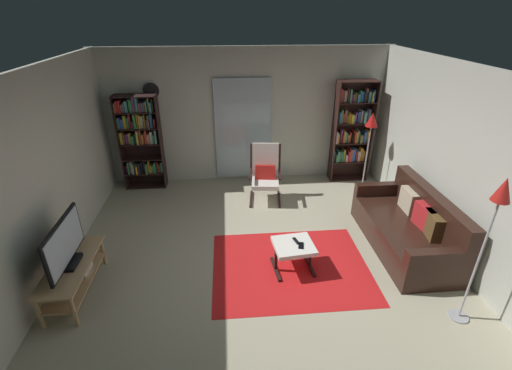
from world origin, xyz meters
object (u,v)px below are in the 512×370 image
at_px(tv_stand, 74,273).
at_px(bookshelf_near_sofa, 352,130).
at_px(leather_sofa, 408,228).
at_px(ottoman, 294,248).
at_px(television, 65,245).
at_px(floor_lamp_by_sofa, 496,212).
at_px(cell_phone, 301,245).
at_px(lounge_armchair, 265,171).
at_px(wall_clock, 151,91).
at_px(tv_remote, 296,241).
at_px(bookshelf_near_tv, 140,137).
at_px(floor_lamp_by_shelf, 371,127).

bearing_deg(tv_stand, bookshelf_near_sofa, 33.70).
height_order(bookshelf_near_sofa, leather_sofa, bookshelf_near_sofa).
distance_m(bookshelf_near_sofa, ottoman, 3.27).
distance_m(television, ottoman, 2.81).
bearing_deg(floor_lamp_by_sofa, cell_phone, 150.14).
relative_size(lounge_armchair, floor_lamp_by_sofa, 0.57).
xyz_separation_m(cell_phone, wall_clock, (-2.27, 2.95, 1.44)).
bearing_deg(ottoman, tv_remote, 54.83).
relative_size(lounge_armchair, ottoman, 1.80).
height_order(bookshelf_near_sofa, wall_clock, bookshelf_near_sofa).
bearing_deg(tv_remote, wall_clock, 110.94).
bearing_deg(ottoman, television, -175.59).
bearing_deg(tv_remote, cell_phone, -82.24).
height_order(leather_sofa, floor_lamp_by_sofa, floor_lamp_by_sofa).
bearing_deg(leather_sofa, lounge_armchair, 138.80).
height_order(television, lounge_armchair, television).
bearing_deg(floor_lamp_by_sofa, bookshelf_near_sofa, 92.10).
xyz_separation_m(bookshelf_near_tv, floor_lamp_by_sofa, (4.23, -3.75, 0.39)).
distance_m(tv_stand, leather_sofa, 4.59).
bearing_deg(television, bookshelf_near_tv, 83.94).
bearing_deg(floor_lamp_by_shelf, floor_lamp_by_sofa, -90.42).
xyz_separation_m(bookshelf_near_tv, lounge_armchair, (2.31, -0.69, -0.49)).
xyz_separation_m(floor_lamp_by_sofa, wall_clock, (-3.95, 3.92, 0.43)).
distance_m(tv_stand, bookshelf_near_sofa, 5.35).
distance_m(floor_lamp_by_sofa, floor_lamp_by_shelf, 3.25).
bearing_deg(cell_phone, ottoman, 163.65).
height_order(leather_sofa, cell_phone, leather_sofa).
height_order(bookshelf_near_sofa, floor_lamp_by_sofa, bookshelf_near_sofa).
height_order(bookshelf_near_tv, leather_sofa, bookshelf_near_tv).
relative_size(bookshelf_near_sofa, wall_clock, 6.93).
height_order(television, floor_lamp_by_sofa, floor_lamp_by_sofa).
bearing_deg(bookshelf_near_tv, bookshelf_near_sofa, 0.09).
bearing_deg(lounge_armchair, television, -139.16).
bearing_deg(floor_lamp_by_shelf, tv_stand, -152.03).
bearing_deg(tv_stand, tv_remote, 5.08).
xyz_separation_m(lounge_armchair, floor_lamp_by_shelf, (1.95, 0.18, 0.73)).
height_order(tv_stand, bookshelf_near_tv, bookshelf_near_tv).
xyz_separation_m(television, lounge_armchair, (2.62, 2.26, -0.19)).
height_order(leather_sofa, wall_clock, wall_clock).
xyz_separation_m(television, cell_phone, (2.86, 0.17, -0.31)).
xyz_separation_m(lounge_armchair, floor_lamp_by_sofa, (1.92, -3.06, 0.88)).
bearing_deg(ottoman, leather_sofa, 11.44).
bearing_deg(tv_remote, bookshelf_near_sofa, 42.42).
height_order(bookshelf_near_tv, wall_clock, wall_clock).
distance_m(bookshelf_near_sofa, tv_remote, 3.19).
distance_m(television, floor_lamp_by_shelf, 5.21).
bearing_deg(bookshelf_near_tv, floor_lamp_by_sofa, -41.57).
xyz_separation_m(tv_stand, bookshelf_near_sofa, (4.41, 2.94, 0.76)).
bearing_deg(television, lounge_armchair, 40.84).
bearing_deg(wall_clock, cell_phone, -52.50).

